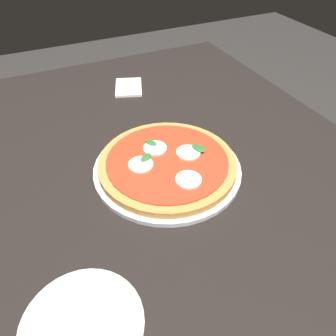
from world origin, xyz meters
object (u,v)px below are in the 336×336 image
dining_table (157,196)px  serving_tray (168,169)px  pizza (168,164)px  plate_white (83,326)px  napkin (129,87)px

dining_table → serving_tray: 0.09m
pizza → plate_white: 0.41m
dining_table → pizza: bearing=-98.8°
dining_table → pizza: pizza is taller
dining_table → napkin: size_ratio=11.11×
plate_white → napkin: (0.75, -0.35, -0.00)m
dining_table → serving_tray: bearing=-97.8°
dining_table → plate_white: 0.40m
plate_white → napkin: 0.82m
serving_tray → pizza: (-0.00, 0.00, 0.02)m
serving_tray → plate_white: bearing=135.1°
dining_table → pizza: size_ratio=4.22×
serving_tray → napkin: bearing=-7.5°
pizza → plate_white: pizza is taller
plate_white → napkin: bearing=-25.0°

